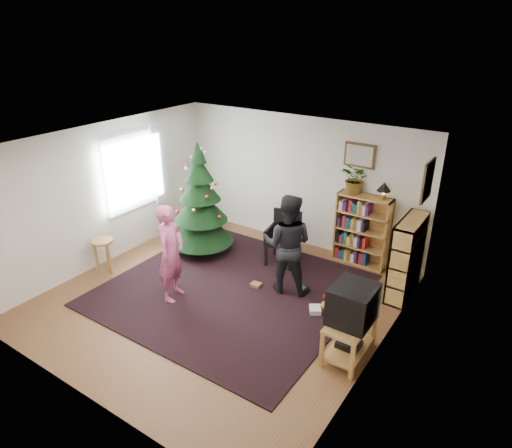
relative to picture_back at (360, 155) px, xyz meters
The scene contains 23 objects.
floor 3.35m from the picture_back, 114.92° to the right, with size 5.00×5.00×0.00m, color brown.
ceiling 2.78m from the picture_back, 114.92° to the right, with size 5.00×5.00×0.00m, color white.
wall_back 1.35m from the picture_back, behind, with size 5.00×0.02×2.50m, color silver.
wall_front 5.15m from the picture_back, 103.02° to the right, with size 5.00×0.02×2.50m, color silver.
wall_left 4.47m from the picture_back, 145.86° to the right, with size 0.02×5.00×2.50m, color silver.
wall_right 2.90m from the picture_back, 61.39° to the right, with size 0.02×5.00×2.50m, color silver.
rug 3.13m from the picture_back, 117.87° to the right, with size 3.80×3.60×0.02m, color black.
window_pane 4.10m from the picture_back, 152.62° to the right, with size 0.04×1.20×1.40m, color silver.
curtain 3.79m from the picture_back, 161.83° to the right, with size 0.06×0.35×1.60m, color silver.
picture_back is the anchor object (origin of this frame).
picture_right 1.51m from the picture_back, 28.69° to the right, with size 0.03×0.50×0.60m.
christmas_tree 2.98m from the picture_back, 150.57° to the right, with size 1.18×1.18×2.14m.
bookshelf_back 1.31m from the picture_back, 31.07° to the right, with size 0.95×0.30×1.30m.
bookshelf_right 1.89m from the picture_back, 30.66° to the right, with size 0.30×0.95×1.30m.
tv_stand 3.24m from the picture_back, 67.49° to the right, with size 0.46×0.84×0.55m.
crt_tv 3.02m from the picture_back, 67.55° to the right, with size 0.53×0.57×0.50m.
armchair 1.90m from the picture_back, 138.64° to the right, with size 0.61×0.61×0.96m.
stool 4.67m from the picture_back, 139.05° to the right, with size 0.37×0.37×0.62m.
person_standing 3.55m from the picture_back, 122.34° to the right, with size 0.58×0.38×1.58m, color #BC4B78.
person_by_chair 2.04m from the picture_back, 104.39° to the right, with size 0.81×0.63×1.66m, color black.
potted_plant 0.41m from the picture_back, 79.89° to the right, with size 0.48×0.42×0.53m, color gray.
table_lamp 0.70m from the picture_back, 14.45° to the right, with size 0.23×0.23×0.31m.
floor_clutter 2.57m from the picture_back, 87.31° to the right, with size 1.66×0.67×0.08m.
Camera 1 is at (3.88, -4.77, 4.05)m, focal length 32.00 mm.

